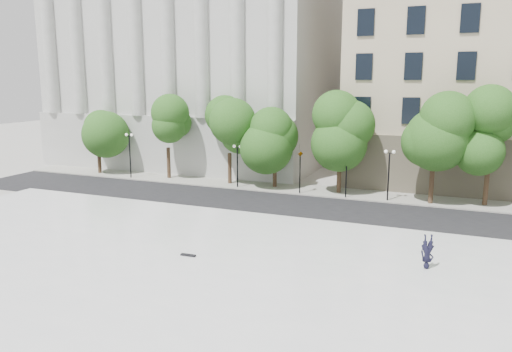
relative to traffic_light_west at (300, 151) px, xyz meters
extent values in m
plane|color=#A7A49E|center=(0.37, -22.30, -3.72)|extent=(160.00, 160.00, 0.00)
cube|color=white|center=(0.37, -19.30, -3.49)|extent=(44.00, 22.00, 0.45)
cube|color=black|center=(0.37, -4.30, -3.71)|extent=(60.00, 8.00, 0.02)
cube|color=#A3A196|center=(0.37, 1.70, -3.66)|extent=(60.00, 4.00, 0.12)
cube|color=#BBBBB6|center=(-16.63, 16.70, 8.78)|extent=(30.00, 26.00, 25.00)
cylinder|color=black|center=(0.00, 0.00, -1.97)|extent=(0.10, 0.10, 3.50)
imported|color=black|center=(0.00, 0.00, 0.14)|extent=(0.51, 1.81, 0.72)
cylinder|color=black|center=(3.94, 0.00, -1.97)|extent=(0.10, 0.10, 3.50)
imported|color=black|center=(3.94, 0.00, 0.15)|extent=(0.42, 1.82, 0.73)
imported|color=black|center=(11.19, -14.79, -3.03)|extent=(1.07, 1.86, 0.48)
cube|color=black|center=(-0.70, -17.72, -3.23)|extent=(0.85, 0.25, 0.09)
cylinder|color=#382619|center=(-21.98, 1.17, -2.40)|extent=(0.36, 0.36, 2.64)
sphere|color=#1E4F16|center=(-21.98, 1.17, 1.18)|extent=(4.05, 4.05, 4.05)
cylinder|color=#382619|center=(-13.94, 1.63, -2.17)|extent=(0.36, 0.36, 3.10)
sphere|color=#1E4F16|center=(-13.94, 1.63, 2.04)|extent=(3.58, 3.58, 3.58)
cylinder|color=#382619|center=(-7.29, 1.56, -2.25)|extent=(0.36, 0.36, 2.94)
sphere|color=#1E4F16|center=(-7.29, 1.56, 1.74)|extent=(4.11, 4.11, 4.11)
cylinder|color=#382619|center=(-2.89, 1.71, -2.40)|extent=(0.36, 0.36, 2.65)
sphere|color=#1E4F16|center=(-2.89, 1.71, 1.20)|extent=(4.31, 4.31, 4.31)
cylinder|color=#382619|center=(3.00, 1.61, -2.27)|extent=(0.36, 0.36, 2.90)
sphere|color=#1E4F16|center=(3.00, 1.61, 1.68)|extent=(4.14, 4.14, 4.14)
cylinder|color=#382619|center=(10.51, 0.63, -2.27)|extent=(0.36, 0.36, 2.90)
sphere|color=#1E4F16|center=(10.51, 0.63, 1.68)|extent=(4.12, 4.12, 4.12)
cylinder|color=#382619|center=(14.45, 1.62, -2.13)|extent=(0.36, 0.36, 3.17)
sphere|color=#1E4F16|center=(14.45, 1.62, 2.17)|extent=(3.41, 3.41, 3.41)
cylinder|color=black|center=(-17.48, 0.30, -1.60)|extent=(0.12, 0.12, 4.24)
cube|color=black|center=(-17.48, 0.30, 0.52)|extent=(0.60, 0.06, 0.06)
sphere|color=white|center=(-17.78, 0.30, 0.62)|extent=(0.28, 0.28, 0.28)
sphere|color=white|center=(-17.18, 0.30, 0.62)|extent=(0.28, 0.28, 0.28)
cylinder|color=black|center=(-5.94, 0.30, -1.87)|extent=(0.12, 0.12, 3.70)
cube|color=black|center=(-5.94, 0.30, -0.02)|extent=(0.60, 0.06, 0.06)
sphere|color=white|center=(-6.24, 0.30, 0.08)|extent=(0.28, 0.28, 0.28)
sphere|color=white|center=(-5.64, 0.30, 0.08)|extent=(0.28, 0.28, 0.28)
cylinder|color=black|center=(7.27, 0.30, -1.74)|extent=(0.12, 0.12, 3.95)
cube|color=black|center=(7.27, 0.30, 0.24)|extent=(0.60, 0.06, 0.06)
sphere|color=white|center=(6.97, 0.30, 0.34)|extent=(0.28, 0.28, 0.28)
sphere|color=white|center=(7.57, 0.30, 0.34)|extent=(0.28, 0.28, 0.28)
camera|label=1|loc=(12.18, -39.73, 6.04)|focal=35.00mm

